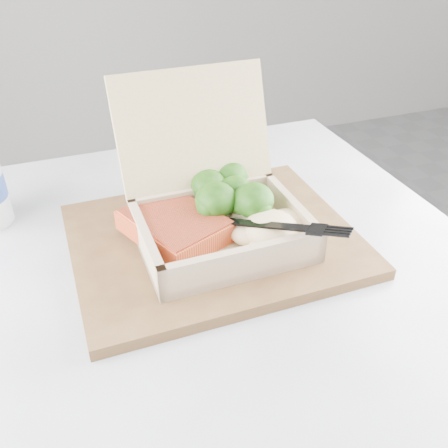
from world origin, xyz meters
name	(u,v)px	position (x,y,z in m)	size (l,w,h in m)	color
cafe_table	(192,384)	(-0.46, 0.22, 0.53)	(0.75, 0.75, 0.71)	black
serving_tray	(213,240)	(-0.40, 0.28, 0.72)	(0.34, 0.27, 0.01)	brown
takeout_container	(213,199)	(-0.40, 0.29, 0.77)	(0.20, 0.21, 0.18)	tan
salmon_fillet	(175,226)	(-0.45, 0.28, 0.75)	(0.09, 0.12, 0.02)	#DB572A
broccoli_pile	(235,196)	(-0.36, 0.30, 0.76)	(0.13, 0.13, 0.05)	#307018
mashed_potatoes	(271,229)	(-0.35, 0.23, 0.75)	(0.10, 0.09, 0.04)	beige
plastic_fork	(244,220)	(-0.38, 0.24, 0.77)	(0.12, 0.13, 0.03)	black
receipt	(171,176)	(-0.41, 0.47, 0.71)	(0.07, 0.13, 0.00)	white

